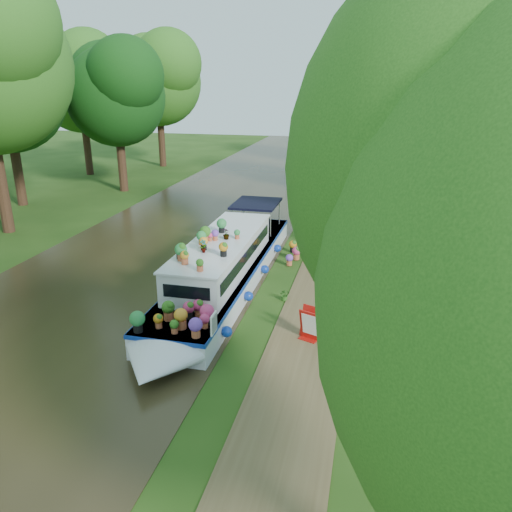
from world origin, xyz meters
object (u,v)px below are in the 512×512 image
Objects in this scene: plant_boat at (222,267)px; second_boat at (305,173)px; sandwich_board at (310,326)px; pedestrian_dark at (352,172)px; pedestrian_pink at (352,164)px.

plant_boat reaches higher than second_boat.
pedestrian_dark reaches higher than sandwich_board.
second_boat is 24.20m from sandwich_board.
pedestrian_dark is at bearing -9.77° from second_boat.
second_boat is 6.91× the size of sandwich_board.
pedestrian_dark is at bearing 80.64° from plant_boat.
pedestrian_pink reaches higher than sandwich_board.
pedestrian_pink is (3.32, 2.02, 0.43)m from second_boat.
plant_boat is at bearing 161.17° from sandwich_board.
plant_boat is 9.05× the size of pedestrian_dark.
plant_boat is 2.09× the size of second_boat.
second_boat reaches higher than sandwich_board.
plant_boat is at bearing -90.85° from pedestrian_dark.
sandwich_board is (3.46, -2.90, -0.40)m from plant_boat.
second_boat is at bearing -163.27° from pedestrian_pink.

